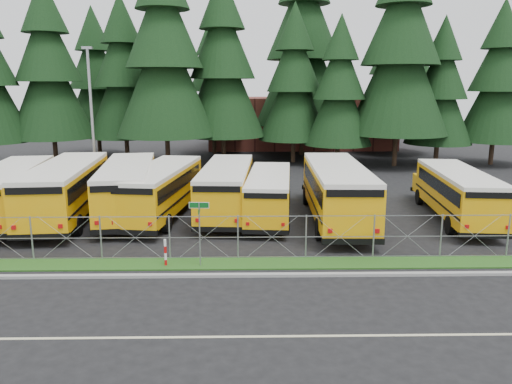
% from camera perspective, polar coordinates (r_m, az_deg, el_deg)
% --- Properties ---
extents(ground, '(120.00, 120.00, 0.00)m').
position_cam_1_polar(ground, '(23.27, 0.46, -6.79)').
color(ground, black).
rests_on(ground, ground).
extents(curb, '(50.00, 0.25, 0.12)m').
position_cam_1_polar(curb, '(20.35, 0.70, -9.47)').
color(curb, gray).
rests_on(curb, ground).
extents(grass_verge, '(50.00, 1.40, 0.06)m').
position_cam_1_polar(grass_verge, '(21.66, 0.58, -8.18)').
color(grass_verge, '#1D4313').
rests_on(grass_verge, ground).
extents(road_lane_line, '(50.00, 0.12, 0.01)m').
position_cam_1_polar(road_lane_line, '(15.93, 1.25, -16.18)').
color(road_lane_line, beige).
rests_on(road_lane_line, ground).
extents(chainlink_fence, '(44.00, 0.10, 2.00)m').
position_cam_1_polar(chainlink_fence, '(22.01, 0.54, -5.18)').
color(chainlink_fence, '#93969B').
rests_on(chainlink_fence, ground).
extents(brick_building, '(22.00, 10.00, 6.00)m').
position_cam_1_polar(brick_building, '(62.52, 5.06, 7.95)').
color(brick_building, brown).
rests_on(brick_building, ground).
extents(bus_0, '(4.28, 11.91, 3.05)m').
position_cam_1_polar(bus_0, '(31.45, -26.05, -0.15)').
color(bus_0, '#ED9F07').
rests_on(bus_0, ground).
extents(bus_1, '(3.90, 12.42, 3.20)m').
position_cam_1_polar(bus_1, '(30.49, -20.66, 0.11)').
color(bus_1, '#ED9F07').
rests_on(bus_1, ground).
extents(bus_2, '(4.33, 12.05, 3.09)m').
position_cam_1_polar(bus_2, '(30.20, -14.38, 0.29)').
color(bus_2, '#ED9F07').
rests_on(bus_2, ground).
extents(bus_3, '(4.20, 11.58, 2.97)m').
position_cam_1_polar(bus_3, '(29.49, -10.61, 0.07)').
color(bus_3, '#ED9F07').
rests_on(bus_3, ground).
extents(bus_4, '(3.34, 11.43, 2.96)m').
position_cam_1_polar(bus_4, '(29.58, -3.31, 0.29)').
color(bus_4, '#ED9F07').
rests_on(bus_4, ground).
extents(bus_5, '(3.26, 10.26, 2.65)m').
position_cam_1_polar(bus_5, '(28.75, 1.55, -0.37)').
color(bus_5, '#ED9F07').
rests_on(bus_5, ground).
extents(bus_6, '(3.29, 12.46, 3.24)m').
position_cam_1_polar(bus_6, '(28.28, 9.10, -0.11)').
color(bus_6, '#ED9F07').
rests_on(bus_6, ground).
extents(bus_east, '(3.67, 11.12, 2.86)m').
position_cam_1_polar(bus_east, '(30.55, 21.83, -0.29)').
color(bus_east, '#ED9F07').
rests_on(bus_east, ground).
extents(street_sign, '(0.84, 0.55, 2.81)m').
position_cam_1_polar(street_sign, '(20.93, -6.49, -3.23)').
color(street_sign, '#93969B').
rests_on(street_sign, ground).
extents(striped_bollard, '(0.11, 0.11, 1.20)m').
position_cam_1_polar(striped_bollard, '(21.57, -10.31, -6.87)').
color(striped_bollard, '#B20C0C').
rests_on(striped_bollard, ground).
extents(light_standard, '(0.70, 0.35, 10.14)m').
position_cam_1_polar(light_standard, '(37.71, -18.26, 8.44)').
color(light_standard, '#93969B').
rests_on(light_standard, ground).
extents(conifer_1, '(7.84, 7.84, 17.35)m').
position_cam_1_polar(conifer_1, '(51.67, -22.60, 12.51)').
color(conifer_1, black).
rests_on(conifer_1, ground).
extents(conifer_2, '(7.35, 7.35, 16.26)m').
position_cam_1_polar(conifer_2, '(51.82, -14.93, 12.41)').
color(conifer_2, black).
rests_on(conifer_2, ground).
extents(conifer_3, '(9.01, 9.01, 19.92)m').
position_cam_1_polar(conifer_3, '(46.92, -10.44, 14.92)').
color(conifer_3, black).
rests_on(conifer_3, ground).
extents(conifer_4, '(8.11, 8.11, 17.95)m').
position_cam_1_polar(conifer_4, '(48.96, -3.84, 13.81)').
color(conifer_4, black).
rests_on(conifer_4, ground).
extents(conifer_5, '(6.90, 6.90, 15.25)m').
position_cam_1_polar(conifer_5, '(49.38, 4.38, 12.22)').
color(conifer_5, black).
rests_on(conifer_5, ground).
extents(conifer_6, '(6.25, 6.25, 13.82)m').
position_cam_1_polar(conifer_6, '(47.23, 9.51, 11.23)').
color(conifer_6, black).
rests_on(conifer_6, ground).
extents(conifer_7, '(9.27, 9.27, 20.51)m').
position_cam_1_polar(conifer_7, '(48.72, 16.20, 14.88)').
color(conifer_7, black).
rests_on(conifer_7, ground).
extents(conifer_8, '(6.25, 6.25, 13.83)m').
position_cam_1_polar(conifer_8, '(50.61, 20.38, 10.70)').
color(conifer_8, black).
rests_on(conifer_8, ground).
extents(conifer_9, '(6.94, 6.94, 15.34)m').
position_cam_1_polar(conifer_9, '(52.81, 25.96, 11.10)').
color(conifer_9, black).
rests_on(conifer_9, ground).
extents(conifer_10, '(7.11, 7.11, 15.72)m').
position_cam_1_polar(conifer_10, '(57.35, -17.88, 11.91)').
color(conifer_10, black).
rests_on(conifer_10, ground).
extents(conifer_11, '(6.84, 6.84, 15.13)m').
position_cam_1_polar(conifer_11, '(55.69, -4.91, 12.14)').
color(conifer_11, black).
rests_on(conifer_11, ground).
extents(conifer_12, '(10.11, 10.11, 22.35)m').
position_cam_1_polar(conifer_12, '(54.89, 5.42, 15.91)').
color(conifer_12, black).
rests_on(conifer_12, ground).
extents(conifer_13, '(8.63, 8.63, 19.09)m').
position_cam_1_polar(conifer_13, '(57.99, 16.17, 13.68)').
color(conifer_13, black).
rests_on(conifer_13, ground).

